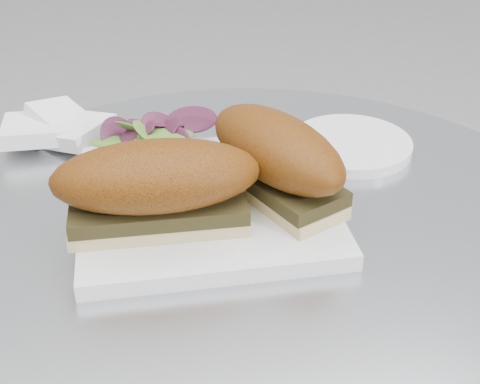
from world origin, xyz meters
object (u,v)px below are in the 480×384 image
(saucer, at_px, (351,145))
(sandwich_left, at_px, (157,185))
(plate, at_px, (205,202))
(sandwich_right, at_px, (276,156))

(saucer, bearing_deg, sandwich_left, -153.63)
(plate, bearing_deg, sandwich_left, -142.27)
(plate, xyz_separation_m, sandwich_left, (-0.05, -0.04, 0.05))
(plate, relative_size, sandwich_right, 1.28)
(sandwich_right, distance_m, saucer, 0.16)
(sandwich_left, bearing_deg, plate, 43.99)
(plate, distance_m, saucer, 0.20)
(sandwich_right, xyz_separation_m, saucer, (0.12, 0.09, -0.05))
(sandwich_left, distance_m, saucer, 0.27)
(plate, bearing_deg, sandwich_right, -13.50)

